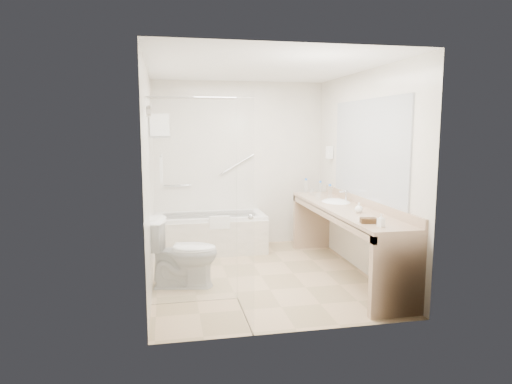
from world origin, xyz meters
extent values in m
plane|color=tan|center=(0.00, 0.00, 0.00)|extent=(3.20, 3.20, 0.00)
cube|color=white|center=(0.00, 0.00, 2.50)|extent=(2.60, 3.20, 0.10)
cube|color=beige|center=(0.00, 1.60, 1.25)|extent=(2.60, 0.10, 2.50)
cube|color=beige|center=(0.00, -1.60, 1.25)|extent=(2.60, 0.10, 2.50)
cube|color=beige|center=(-1.30, 0.00, 1.25)|extent=(0.10, 3.20, 2.50)
cube|color=beige|center=(1.30, 0.00, 1.25)|extent=(0.10, 3.20, 2.50)
cube|color=white|center=(-0.50, 1.25, 0.28)|extent=(1.60, 0.70, 0.55)
cube|color=white|center=(-0.50, 0.89, 0.25)|extent=(1.60, 0.02, 0.50)
cube|color=white|center=(-0.40, 0.90, 0.50)|extent=(0.28, 0.06, 0.18)
cylinder|color=silver|center=(-0.95, 1.56, 0.95)|extent=(0.40, 0.03, 0.03)
cylinder|color=silver|center=(-0.05, 1.56, 1.25)|extent=(0.53, 0.03, 0.33)
cube|color=silver|center=(-0.85, -0.70, 1.05)|extent=(0.90, 0.01, 2.10)
cube|color=silver|center=(-0.40, -1.15, 1.05)|extent=(0.02, 0.90, 2.10)
cylinder|color=silver|center=(-0.85, -0.70, 2.10)|extent=(0.90, 0.02, 0.02)
sphere|color=silver|center=(-0.37, -1.30, 1.00)|extent=(0.05, 0.05, 0.05)
cylinder|color=silver|center=(-1.25, -1.15, 1.95)|extent=(0.04, 0.10, 0.10)
cube|color=silver|center=(-1.17, 0.35, 1.70)|extent=(0.24, 0.55, 0.02)
cylinder|color=silver|center=(-1.17, 0.35, 1.48)|extent=(0.02, 0.55, 0.02)
cube|color=white|center=(-1.17, 0.35, 1.32)|extent=(0.03, 0.42, 0.32)
cube|color=white|center=(-1.17, 0.35, 1.76)|extent=(0.22, 0.40, 0.08)
cube|color=white|center=(-1.17, 0.35, 1.84)|extent=(0.22, 0.40, 0.08)
cube|color=white|center=(-1.17, 0.35, 1.93)|extent=(0.22, 0.40, 0.08)
cube|color=tan|center=(1.02, -0.15, 0.82)|extent=(0.55, 2.70, 0.05)
cube|color=tan|center=(1.29, -0.15, 0.90)|extent=(0.03, 2.70, 0.10)
cube|color=tan|center=(0.77, -0.15, 0.77)|extent=(0.04, 2.70, 0.08)
cube|color=tan|center=(1.02, -1.46, 0.40)|extent=(0.55, 0.08, 0.80)
cube|color=tan|center=(1.02, 1.16, 0.40)|extent=(0.55, 0.08, 0.80)
ellipsoid|color=white|center=(1.05, 0.25, 0.82)|extent=(0.40, 0.52, 0.14)
cylinder|color=silver|center=(1.20, 0.25, 0.93)|extent=(0.03, 0.03, 0.14)
cube|color=#A9AEB5|center=(1.29, -0.15, 1.55)|extent=(0.02, 2.00, 1.20)
cube|color=white|center=(1.25, 1.05, 1.45)|extent=(0.08, 0.10, 0.18)
imported|color=white|center=(-0.95, -0.19, 0.39)|extent=(0.87, 0.58, 0.79)
cube|color=#49311A|center=(0.88, -1.09, 0.88)|extent=(0.17, 0.13, 0.05)
imported|color=white|center=(0.93, -1.28, 0.88)|extent=(0.10, 0.14, 0.06)
imported|color=white|center=(1.02, -0.54, 0.90)|extent=(0.11, 0.13, 0.09)
cylinder|color=silver|center=(1.09, 0.95, 0.93)|extent=(0.06, 0.06, 0.17)
cylinder|color=blue|center=(1.09, 0.95, 1.03)|extent=(0.03, 0.03, 0.02)
cylinder|color=silver|center=(1.03, 0.42, 0.94)|extent=(0.07, 0.07, 0.19)
cylinder|color=blue|center=(1.03, 0.42, 1.05)|extent=(0.03, 0.03, 0.03)
cylinder|color=silver|center=(0.91, 1.10, 0.95)|extent=(0.07, 0.07, 0.19)
cylinder|color=blue|center=(0.91, 1.10, 1.05)|extent=(0.04, 0.04, 0.03)
cylinder|color=silver|center=(0.93, 0.86, 0.89)|extent=(0.08, 0.08, 0.09)
cylinder|color=silver|center=(0.88, 0.45, 0.90)|extent=(0.09, 0.09, 0.09)
camera|label=1|loc=(-1.12, -5.31, 1.80)|focal=32.00mm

